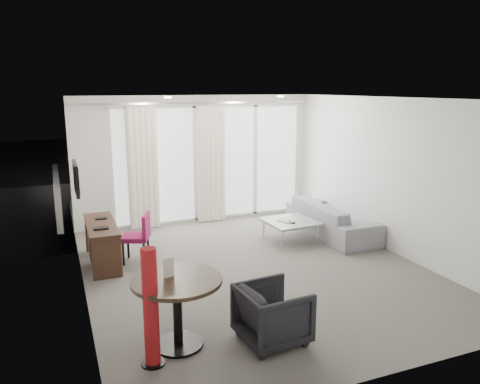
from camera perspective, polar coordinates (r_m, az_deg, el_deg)
name	(u,v)px	position (r m, az deg, el deg)	size (l,w,h in m)	color
floor	(254,269)	(7.35, 1.76, -9.35)	(5.00, 6.00, 0.00)	#5C5851
ceiling	(256,98)	(6.82, 1.91, 11.34)	(5.00, 6.00, 0.00)	white
wall_left	(79,202)	(6.41, -19.09, -1.17)	(0.00, 6.00, 2.60)	silver
wall_right	(391,176)	(8.28, 17.90, 1.92)	(0.00, 6.00, 2.60)	silver
wall_front	(387,251)	(4.49, 17.49, -6.88)	(5.00, 0.00, 2.60)	silver
window_panel	(211,163)	(9.84, -3.56, 3.54)	(4.00, 0.02, 2.38)	white
window_frame	(211,163)	(9.83, -3.53, 3.53)	(4.10, 0.06, 2.44)	white
curtain_left	(143,169)	(9.33, -11.72, 2.80)	(0.60, 0.20, 2.38)	white
curtain_right	(211,164)	(9.67, -3.53, 3.38)	(0.60, 0.20, 2.38)	white
curtain_track	(198,103)	(9.47, -5.09, 10.76)	(4.80, 0.04, 0.04)	#B2B2B7
downlight_a	(168,97)	(8.06, -8.79, 11.34)	(0.12, 0.12, 0.02)	#FFE0B2
downlight_b	(280,96)	(8.78, 4.95, 11.53)	(0.12, 0.12, 0.02)	#FFE0B2
desk	(102,244)	(7.78, -16.46, -6.05)	(0.44, 1.41, 0.66)	#331E14
tv	(76,178)	(7.82, -19.38, 1.59)	(0.05, 0.80, 0.50)	black
desk_chair	(135,238)	(7.69, -12.63, -5.48)	(0.44, 0.41, 0.81)	maroon
round_table	(178,313)	(5.23, -7.62, -14.36)	(0.97, 0.97, 0.78)	#2F2013
menu_card	(169,282)	(5.14, -8.63, -10.81)	(0.12, 0.02, 0.22)	white
red_lamp	(151,308)	(4.85, -10.83, -13.68)	(0.25, 0.25, 1.24)	maroon
tub_armchair	(273,314)	(5.32, 4.00, -14.62)	(0.69, 0.71, 0.65)	black
coffee_table	(290,231)	(8.60, 6.14, -4.73)	(0.87, 0.87, 0.39)	gray
remote	(291,225)	(8.41, 6.23, -3.97)	(0.05, 0.15, 0.02)	black
magazine	(286,223)	(8.50, 5.65, -3.77)	(0.22, 0.27, 0.02)	gray
sofa	(332,219)	(9.07, 11.09, -3.20)	(2.16, 0.84, 0.63)	gray
terrace_slab	(192,205)	(11.51, -5.85, -1.56)	(5.60, 3.00, 0.12)	#4D4D50
rattan_chair_a	(217,187)	(11.34, -2.79, 0.66)	(0.55, 0.55, 0.80)	brown
rattan_chair_b	(275,182)	(11.85, 4.24, 1.27)	(0.57, 0.57, 0.84)	brown
rattan_table	(256,196)	(11.16, 1.93, -0.44)	(0.45, 0.45, 0.45)	brown
balustrade	(177,172)	(12.77, -7.72, 2.37)	(5.50, 0.06, 1.05)	#B2B2B7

